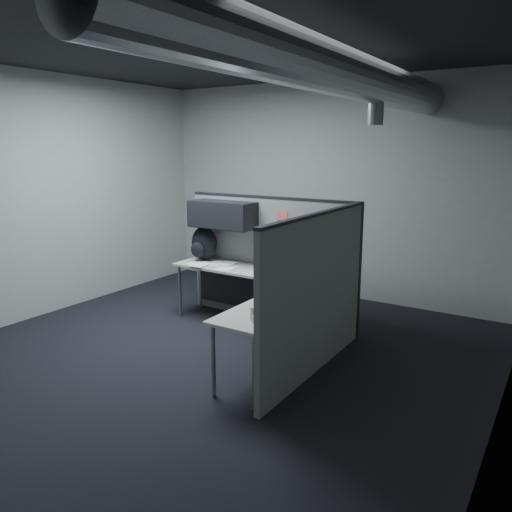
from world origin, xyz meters
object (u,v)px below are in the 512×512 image
Objects in this scene: monitor at (312,260)px; phone at (267,305)px; backpack at (204,244)px; keyboard at (273,282)px; desk at (261,288)px.

monitor is 2.55× the size of phone.
backpack is at bearing 148.06° from phone.
backpack reaches higher than keyboard.
keyboard reaches higher than desk.
desk is at bearing -1.97° from backpack.
monitor reaches higher than phone.
phone is 2.22m from backpack.
backpack is at bearing 172.09° from monitor.
monitor is 1.68m from backpack.
monitor is at bearing 12.84° from backpack.
keyboard is (-0.29, -0.41, -0.21)m from monitor.
monitor is at bearing 28.74° from desk.
keyboard is at bearing 121.02° from phone.
backpack is at bearing 172.14° from keyboard.
phone is at bearing -55.39° from desk.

